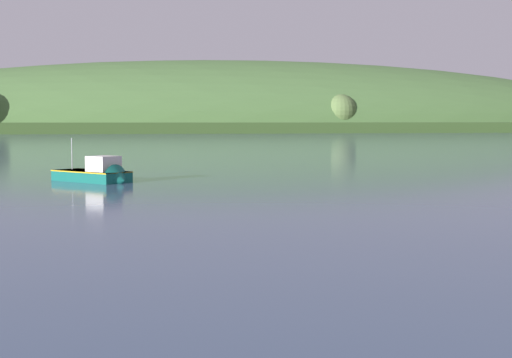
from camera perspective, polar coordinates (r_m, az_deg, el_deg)
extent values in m
cube|color=#314A21|center=(269.21, -9.37, 4.01)|extent=(448.56, 68.55, 3.71)
ellipsoid|color=#476B38|center=(292.63, -0.77, 3.75)|extent=(359.67, 81.38, 56.57)
sphere|color=#56703D|center=(271.34, 6.65, 5.35)|extent=(12.34, 12.34, 12.34)
cube|color=#0F564C|center=(54.09, -12.80, 0.04)|extent=(6.01, 6.04, 1.14)
cone|color=#0F564C|center=(51.84, -10.65, -0.12)|extent=(2.26, 2.25, 2.25)
cube|color=gold|center=(54.06, -12.81, 0.60)|extent=(6.05, 6.07, 0.08)
cube|color=silver|center=(53.01, -11.89, 1.18)|extent=(2.60, 2.60, 1.11)
cube|color=#192833|center=(52.34, -11.27, 1.33)|extent=(1.17, 1.16, 0.62)
cylinder|color=#B2B2B7|center=(55.64, -14.26, 1.94)|extent=(0.06, 0.06, 2.34)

